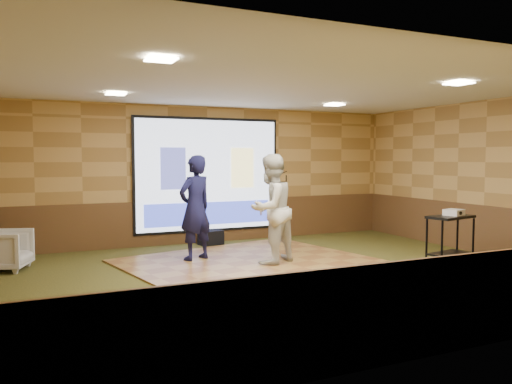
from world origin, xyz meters
name	(u,v)px	position (x,y,z in m)	size (l,w,h in m)	color
ground	(278,276)	(0.00, 0.00, 0.00)	(9.00, 9.00, 0.00)	#2D3417
room_shell	(278,144)	(0.00, 0.00, 2.09)	(9.04, 7.04, 3.02)	tan
wainscot_back	(208,221)	(0.00, 3.48, 0.47)	(9.00, 0.04, 0.95)	#533B1B
wainscot_front	(440,305)	(0.00, -3.48, 0.47)	(9.00, 0.04, 0.95)	#533B1B
wainscot_right	(482,230)	(4.48, 0.00, 0.47)	(0.04, 7.00, 0.95)	#533B1B
projector_screen	(208,176)	(0.00, 3.44, 1.47)	(3.32, 0.06, 2.52)	black
downlight_nw	(116,94)	(-2.20, 1.80, 2.97)	(0.32, 0.32, 0.02)	beige
downlight_ne	(335,105)	(2.20, 1.80, 2.97)	(0.32, 0.32, 0.02)	beige
downlight_sw	(161,59)	(-2.20, -1.50, 2.97)	(0.32, 0.32, 0.02)	beige
downlight_se	(459,83)	(2.20, -1.50, 2.97)	(0.32, 0.32, 0.02)	beige
dance_floor	(245,261)	(-0.07, 1.18, 0.01)	(4.14, 3.16, 0.03)	olive
player_left	(195,208)	(-0.87, 1.61, 0.98)	(0.69, 0.45, 1.90)	#13133C
player_right	(271,209)	(0.25, 0.79, 0.99)	(0.93, 0.73, 1.92)	beige
av_table	(450,232)	(3.02, -0.61, 0.61)	(0.84, 0.44, 0.89)	black
projector	(454,212)	(3.09, -0.61, 0.94)	(0.31, 0.26, 0.10)	silver
mic_stand	(284,218)	(1.73, 3.15, 0.49)	(0.63, 0.26, 1.60)	black
banquet_chair	(5,250)	(-4.00, 2.18, 0.34)	(0.73, 0.75, 0.68)	gray
duffel_bag	(211,238)	(-0.06, 3.13, 0.15)	(0.49, 0.33, 0.31)	black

